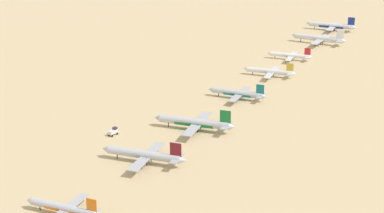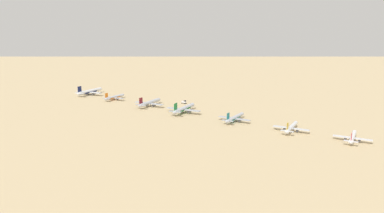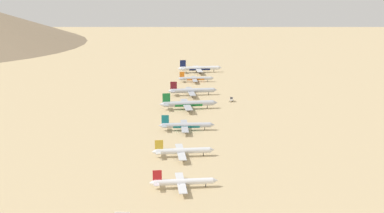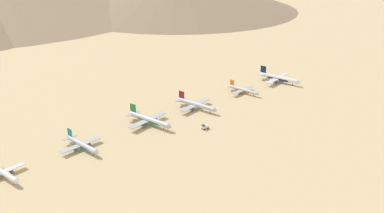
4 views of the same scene
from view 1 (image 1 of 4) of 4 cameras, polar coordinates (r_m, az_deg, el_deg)
ground_plane at (r=378.64m, az=3.74°, el=0.61°), size 2497.73×2497.73×0.00m
parked_jet_0 at (r=569.14m, az=12.45°, el=7.11°), size 44.70×36.32×12.89m
parked_jet_1 at (r=518.94m, az=11.36°, el=6.01°), size 45.48×36.85×13.14m
parked_jet_2 at (r=468.18m, az=8.83°, el=4.56°), size 33.78×27.55×9.74m
parked_jet_3 at (r=425.49m, az=7.04°, el=3.14°), size 35.97×29.35×10.38m
parked_jet_4 at (r=379.14m, az=4.16°, el=1.19°), size 37.16×30.21×10.71m
parked_jet_5 at (r=330.41m, az=0.27°, el=-1.45°), size 44.48×36.35×12.85m
parked_jet_6 at (r=293.52m, az=-4.27°, el=-4.36°), size 41.97×34.27×12.12m
parked_jet_7 at (r=254.00m, az=-11.43°, el=-8.95°), size 34.13×27.77×9.84m
service_truck at (r=327.40m, az=-7.09°, el=-2.23°), size 3.12×5.40×3.90m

